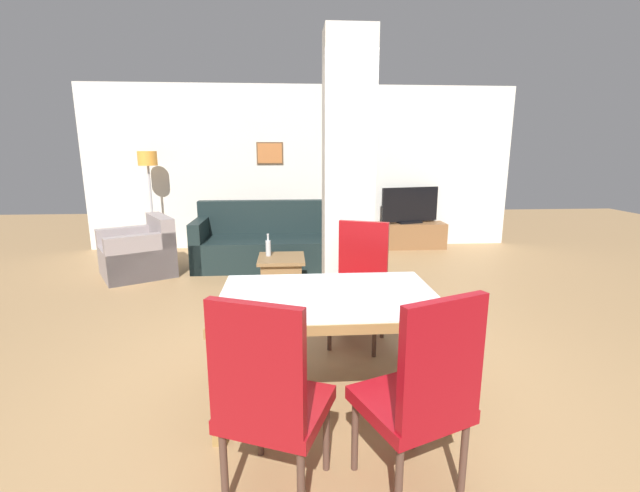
{
  "coord_description": "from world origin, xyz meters",
  "views": [
    {
      "loc": [
        -0.25,
        -2.63,
        1.65
      ],
      "look_at": [
        0.0,
        0.76,
        0.89
      ],
      "focal_mm": 24.0,
      "sensor_mm": 36.0,
      "label": 1
    }
  ],
  "objects_px": {
    "sofa": "(273,245)",
    "armchair": "(140,255)",
    "tv_stand": "(409,235)",
    "bottle": "(268,247)",
    "dining_table": "(329,316)",
    "coffee_table": "(282,273)",
    "tv_screen": "(410,206)",
    "floor_lamp": "(148,169)",
    "dining_chair_near_right": "(422,391)",
    "dining_chair_far_right": "(360,279)",
    "dining_chair_near_left": "(269,396)"
  },
  "relations": [
    {
      "from": "bottle",
      "to": "armchair",
      "type": "bearing_deg",
      "value": 158.34
    },
    {
      "from": "dining_chair_far_right",
      "to": "dining_table",
      "type": "bearing_deg",
      "value": 90.0
    },
    {
      "from": "coffee_table",
      "to": "floor_lamp",
      "type": "distance_m",
      "value": 3.09
    },
    {
      "from": "dining_chair_near_right",
      "to": "coffee_table",
      "type": "distance_m",
      "value": 3.31
    },
    {
      "from": "dining_chair_far_right",
      "to": "tv_stand",
      "type": "bearing_deg",
      "value": -90.03
    },
    {
      "from": "tv_screen",
      "to": "dining_chair_far_right",
      "type": "bearing_deg",
      "value": 54.18
    },
    {
      "from": "dining_chair_near_right",
      "to": "dining_chair_near_left",
      "type": "height_order",
      "value": "same"
    },
    {
      "from": "dining_table",
      "to": "tv_stand",
      "type": "relative_size",
      "value": 1.16
    },
    {
      "from": "dining_chair_near_right",
      "to": "floor_lamp",
      "type": "height_order",
      "value": "floor_lamp"
    },
    {
      "from": "dining_table",
      "to": "bottle",
      "type": "relative_size",
      "value": 5.28
    },
    {
      "from": "tv_screen",
      "to": "dining_chair_near_right",
      "type": "bearing_deg",
      "value": 61.06
    },
    {
      "from": "tv_stand",
      "to": "tv_screen",
      "type": "relative_size",
      "value": 1.21
    },
    {
      "from": "sofa",
      "to": "coffee_table",
      "type": "bearing_deg",
      "value": 97.17
    },
    {
      "from": "bottle",
      "to": "sofa",
      "type": "bearing_deg",
      "value": 89.27
    },
    {
      "from": "sofa",
      "to": "armchair",
      "type": "height_order",
      "value": "sofa"
    },
    {
      "from": "coffee_table",
      "to": "tv_screen",
      "type": "relative_size",
      "value": 0.56
    },
    {
      "from": "coffee_table",
      "to": "tv_stand",
      "type": "height_order",
      "value": "tv_stand"
    },
    {
      "from": "armchair",
      "to": "floor_lamp",
      "type": "distance_m",
      "value": 1.63
    },
    {
      "from": "armchair",
      "to": "floor_lamp",
      "type": "xyz_separation_m",
      "value": [
        -0.17,
        1.21,
        1.08
      ]
    },
    {
      "from": "dining_chair_far_right",
      "to": "bottle",
      "type": "height_order",
      "value": "dining_chair_far_right"
    },
    {
      "from": "sofa",
      "to": "tv_stand",
      "type": "bearing_deg",
      "value": -156.93
    },
    {
      "from": "dining_table",
      "to": "coffee_table",
      "type": "distance_m",
      "value": 2.39
    },
    {
      "from": "dining_chair_near_left",
      "to": "tv_screen",
      "type": "xyz_separation_m",
      "value": [
        2.16,
        5.32,
        0.17
      ]
    },
    {
      "from": "dining_chair_far_right",
      "to": "dining_chair_near_left",
      "type": "xyz_separation_m",
      "value": [
        -0.71,
        -1.75,
        0.0
      ]
    },
    {
      "from": "sofa",
      "to": "bottle",
      "type": "xyz_separation_m",
      "value": [
        -0.01,
        -1.06,
        0.2
      ]
    },
    {
      "from": "dining_chair_near_right",
      "to": "tv_screen",
      "type": "relative_size",
      "value": 1.03
    },
    {
      "from": "dining_chair_near_right",
      "to": "bottle",
      "type": "height_order",
      "value": "dining_chair_near_right"
    },
    {
      "from": "dining_chair_near_left",
      "to": "tv_screen",
      "type": "relative_size",
      "value": 1.03
    },
    {
      "from": "floor_lamp",
      "to": "dining_chair_far_right",
      "type": "bearing_deg",
      "value": -51.03
    },
    {
      "from": "dining_table",
      "to": "tv_stand",
      "type": "height_order",
      "value": "dining_table"
    },
    {
      "from": "bottle",
      "to": "tv_stand",
      "type": "relative_size",
      "value": 0.22
    },
    {
      "from": "bottle",
      "to": "floor_lamp",
      "type": "height_order",
      "value": "floor_lamp"
    },
    {
      "from": "dining_chair_far_right",
      "to": "sofa",
      "type": "bearing_deg",
      "value": -49.92
    },
    {
      "from": "bottle",
      "to": "dining_chair_near_left",
      "type": "bearing_deg",
      "value": -87.41
    },
    {
      "from": "dining_chair_far_right",
      "to": "tv_screen",
      "type": "bearing_deg",
      "value": -90.03
    },
    {
      "from": "armchair",
      "to": "dining_table",
      "type": "bearing_deg",
      "value": -173.57
    },
    {
      "from": "dining_chair_near_right",
      "to": "sofa",
      "type": "relative_size",
      "value": 0.48
    },
    {
      "from": "dining_table",
      "to": "tv_screen",
      "type": "bearing_deg",
      "value": 67.93
    },
    {
      "from": "dining_chair_far_right",
      "to": "coffee_table",
      "type": "distance_m",
      "value": 1.66
    },
    {
      "from": "sofa",
      "to": "bottle",
      "type": "distance_m",
      "value": 1.08
    },
    {
      "from": "dining_table",
      "to": "sofa",
      "type": "bearing_deg",
      "value": 98.03
    },
    {
      "from": "armchair",
      "to": "tv_stand",
      "type": "distance_m",
      "value": 4.27
    },
    {
      "from": "coffee_table",
      "to": "bottle",
      "type": "distance_m",
      "value": 0.35
    },
    {
      "from": "dining_table",
      "to": "dining_chair_near_right",
      "type": "distance_m",
      "value": 0.95
    },
    {
      "from": "armchair",
      "to": "tv_screen",
      "type": "distance_m",
      "value": 4.3
    },
    {
      "from": "dining_chair_near_right",
      "to": "tv_stand",
      "type": "distance_m",
      "value": 5.53
    },
    {
      "from": "sofa",
      "to": "tv_screen",
      "type": "bearing_deg",
      "value": -156.93
    },
    {
      "from": "coffee_table",
      "to": "floor_lamp",
      "type": "height_order",
      "value": "floor_lamp"
    },
    {
      "from": "bottle",
      "to": "dining_table",
      "type": "bearing_deg",
      "value": -78.21
    },
    {
      "from": "sofa",
      "to": "coffee_table",
      "type": "height_order",
      "value": "sofa"
    }
  ]
}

